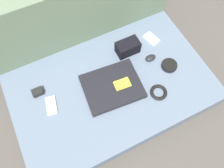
% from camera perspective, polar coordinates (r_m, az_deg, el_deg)
% --- Properties ---
extents(ground_plane, '(8.00, 8.00, 0.00)m').
position_cam_1_polar(ground_plane, '(1.39, -0.00, -2.95)').
color(ground_plane, '#4C4742').
extents(couch_seat, '(1.15, 0.70, 0.15)m').
position_cam_1_polar(couch_seat, '(1.32, -0.00, -1.74)').
color(couch_seat, slate).
rests_on(couch_seat, ground_plane).
extents(couch_backrest, '(1.15, 0.20, 0.55)m').
position_cam_1_polar(couch_backrest, '(1.39, -8.68, 17.25)').
color(couch_backrest, '#60755B').
rests_on(couch_backrest, ground_plane).
extents(laptop, '(0.34, 0.28, 0.03)m').
position_cam_1_polar(laptop, '(1.24, 0.05, -0.64)').
color(laptop, black).
rests_on(laptop, couch_seat).
extents(computer_mouse, '(0.07, 0.04, 0.03)m').
position_cam_1_polar(computer_mouse, '(1.35, 10.04, 6.72)').
color(computer_mouse, black).
rests_on(computer_mouse, couch_seat).
extents(speaker_puck, '(0.09, 0.09, 0.02)m').
position_cam_1_polar(speaker_puck, '(1.35, 14.74, 4.72)').
color(speaker_puck, black).
rests_on(speaker_puck, couch_seat).
extents(phone_silver, '(0.08, 0.11, 0.01)m').
position_cam_1_polar(phone_silver, '(1.44, 10.20, 11.58)').
color(phone_silver, silver).
rests_on(phone_silver, couch_seat).
extents(phone_black, '(0.08, 0.12, 0.01)m').
position_cam_1_polar(phone_black, '(1.25, -15.55, -5.46)').
color(phone_black, '#B7B7BC').
rests_on(phone_black, couch_seat).
extents(camera_pouch, '(0.14, 0.08, 0.08)m').
position_cam_1_polar(camera_pouch, '(1.34, 4.13, 9.52)').
color(camera_pouch, black).
rests_on(camera_pouch, couch_seat).
extents(charger_brick, '(0.06, 0.04, 0.03)m').
position_cam_1_polar(charger_brick, '(1.29, -18.84, -2.00)').
color(charger_brick, black).
rests_on(charger_brick, couch_seat).
extents(cable_coil, '(0.10, 0.10, 0.02)m').
position_cam_1_polar(cable_coil, '(1.26, 12.09, -2.16)').
color(cable_coil, black).
rests_on(cable_coil, couch_seat).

